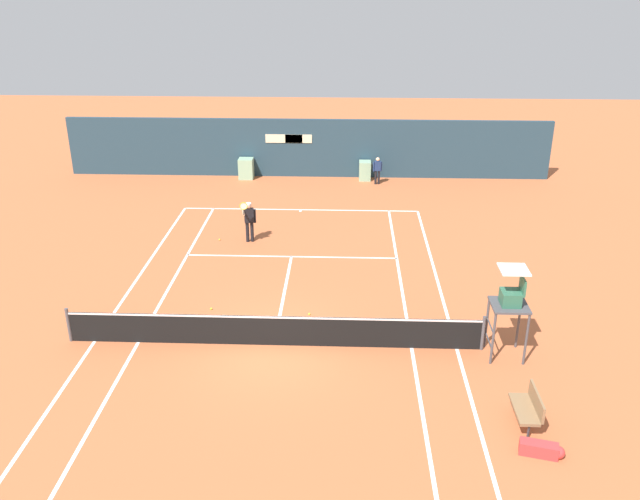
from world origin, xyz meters
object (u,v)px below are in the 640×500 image
Objects in this scene: player_on_baseline at (249,219)px; ball_kid_centre_post at (377,169)px; umpire_chair at (510,301)px; tennis_ball_by_sideline at (220,240)px; player_bench at (529,406)px; equipment_bag at (543,450)px; tennis_ball_near_service_line at (309,314)px; tennis_ball_mid_court at (211,309)px.

player_on_baseline is 9.57m from ball_kid_centre_post.
tennis_ball_by_sideline is at bearing 49.53° from umpire_chair.
player_bench is 1.23× the size of equipment_bag.
umpire_chair reaches higher than player_on_baseline.
equipment_bag is at bearing 111.95° from player_on_baseline.
player_bench is at bearing 94.05° from equipment_bag.
player_bench reaches higher than tennis_ball_near_service_line.
player_on_baseline is at bearing 36.38° from player_bench.
player_on_baseline reaches higher than equipment_bag.
ball_kid_centre_post is 14.16m from tennis_ball_near_service_line.
tennis_ball_by_sideline is (-6.65, -7.82, -0.77)m from ball_kid_centre_post.
umpire_chair is at bearing -20.65° from tennis_ball_near_service_line.
tennis_ball_by_sideline is (-9.61, 8.20, -1.70)m from umpire_chair.
umpire_chair is 16.31m from ball_kid_centre_post.
tennis_ball_mid_court is (-8.70, 5.43, -0.47)m from player_bench.
equipment_bag reaches higher than tennis_ball_near_service_line.
tennis_ball_near_service_line is (2.71, -5.98, -0.95)m from player_on_baseline.
player_on_baseline is 27.36× the size of tennis_ball_by_sideline.
player_on_baseline reaches higher than tennis_ball_near_service_line.
player_on_baseline reaches higher than ball_kid_centre_post.
player_on_baseline reaches higher than tennis_ball_by_sideline.
umpire_chair reaches higher than tennis_ball_near_service_line.
player_bench is 7.61m from tennis_ball_near_service_line.
player_bench is 18.09× the size of tennis_ball_near_service_line.
tennis_ball_mid_court is at bearing 75.07° from umpire_chair.
tennis_ball_near_service_line is (-5.53, 5.21, -0.47)m from player_bench.
tennis_ball_by_sideline is at bearing 127.68° from equipment_bag.
ball_kid_centre_post reaches higher than tennis_ball_near_service_line.
umpire_chair is 1.94× the size of ball_kid_centre_post.
equipment_bag is 14.75× the size of tennis_ball_mid_court.
tennis_ball_mid_court is 3.18m from tennis_ball_near_service_line.
equipment_bag is 14.75× the size of tennis_ball_near_service_line.
player_on_baseline is (-8.32, 12.31, 0.83)m from equipment_bag.
umpire_chair is 39.68× the size of tennis_ball_mid_court.
tennis_ball_near_service_line is (-5.61, 6.33, -0.13)m from equipment_bag.
umpire_chair is at bearing 93.27° from ball_kid_centre_post.
equipment_bag is (0.08, -1.12, -0.35)m from player_bench.
tennis_ball_near_service_line is (-2.69, -13.88, -0.77)m from ball_kid_centre_post.
tennis_ball_mid_court is 1.00× the size of tennis_ball_near_service_line.
umpire_chair reaches higher than tennis_ball_by_sideline.
equipment_bag reaches higher than tennis_ball_by_sideline.
umpire_chair is 6.27m from tennis_ball_near_service_line.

